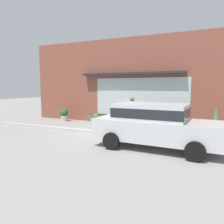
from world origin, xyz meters
TOP-DOWN VIEW (x-y plane):
  - ground_plane at (0.00, 0.00)m, footprint 60.00×60.00m
  - curb_strip at (0.00, -0.20)m, footprint 14.00×0.24m
  - storefront at (0.01, 3.19)m, footprint 14.00×0.81m
  - fire_hydrant at (0.76, 0.86)m, footprint 0.44×0.41m
  - pedestrian_with_handbag at (0.59, 1.54)m, footprint 0.66×0.23m
  - parked_car_silver at (2.52, -1.58)m, footprint 4.63×2.09m
  - potted_plant_near_hydrant at (-2.16, 2.56)m, footprint 0.33×0.33m
  - potted_plant_window_left at (0.23, 2.64)m, footprint 0.33×0.33m
  - potted_plant_by_entrance at (4.61, 2.27)m, footprint 0.43×0.43m
  - potted_plant_trailing_edge at (-4.38, 2.25)m, footprint 0.53×0.53m
  - potted_plant_window_right at (3.35, 2.44)m, footprint 0.31×0.31m
  - potted_plant_window_center at (1.53, 2.72)m, footprint 0.41×0.41m

SIDE VIEW (x-z plane):
  - ground_plane at x=0.00m, z-range 0.00..0.00m
  - curb_strip at x=0.00m, z-range 0.00..0.12m
  - potted_plant_window_right at x=3.35m, z-range 0.02..0.54m
  - potted_plant_near_hydrant at x=-2.16m, z-range 0.03..0.62m
  - potted_plant_window_left at x=0.23m, z-range 0.04..0.62m
  - fire_hydrant at x=0.76m, z-range -0.01..0.83m
  - potted_plant_trailing_edge at x=-4.38m, z-range 0.04..0.86m
  - potted_plant_window_center at x=1.53m, z-range -0.02..0.95m
  - potted_plant_by_entrance at x=4.61m, z-range -0.03..1.29m
  - parked_car_silver at x=2.52m, z-range 0.10..1.74m
  - pedestrian_with_handbag at x=0.59m, z-range 0.14..1.87m
  - storefront at x=0.01m, z-range -0.04..5.11m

